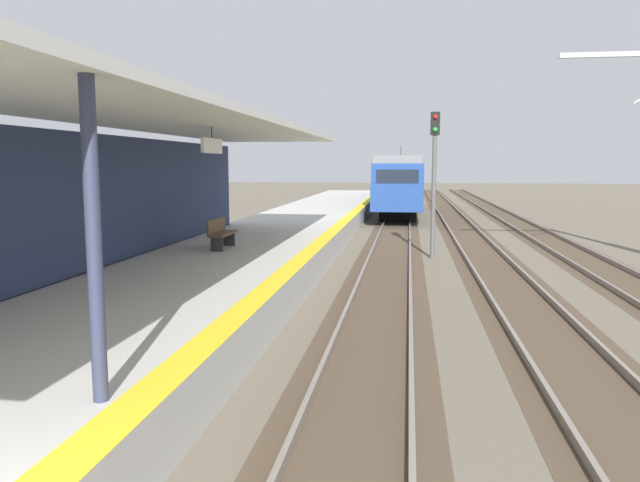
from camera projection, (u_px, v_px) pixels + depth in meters
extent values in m
cube|color=#B7B5AD|center=(245.00, 258.00, 19.11)|extent=(5.00, 80.00, 0.90)
cube|color=yellow|center=(316.00, 245.00, 18.74)|extent=(0.50, 80.00, 0.01)
cube|color=#4C4C4C|center=(66.00, 297.00, 13.61)|extent=(0.50, 24.00, 0.90)
cube|color=navy|center=(61.00, 205.00, 13.35)|extent=(0.40, 24.00, 3.20)
cube|color=silver|center=(163.00, 117.00, 12.78)|extent=(4.40, 24.00, 0.16)
cylinder|color=#2D334C|center=(96.00, 286.00, 6.30)|extent=(0.16, 0.16, 4.27)
cube|color=white|center=(212.00, 146.00, 14.75)|extent=(0.08, 1.40, 0.36)
cylinder|color=#333333|center=(212.00, 133.00, 14.71)|extent=(0.03, 0.03, 0.27)
cube|color=#4C3D2D|center=(390.00, 257.00, 22.47)|extent=(2.34, 120.00, 0.01)
cube|color=slate|center=(371.00, 254.00, 22.56)|extent=(0.08, 120.00, 0.15)
cube|color=slate|center=(410.00, 255.00, 22.36)|extent=(0.08, 120.00, 0.15)
cube|color=#4C3D2D|center=(485.00, 259.00, 21.99)|extent=(2.34, 120.00, 0.01)
cube|color=slate|center=(465.00, 256.00, 22.08)|extent=(0.08, 120.00, 0.15)
cube|color=slate|center=(506.00, 257.00, 21.87)|extent=(0.08, 120.00, 0.15)
cube|color=#4C3D2D|center=(584.00, 261.00, 21.50)|extent=(2.34, 120.00, 0.01)
cube|color=slate|center=(563.00, 258.00, 21.59)|extent=(0.08, 120.00, 0.15)
cube|color=slate|center=(606.00, 259.00, 21.39)|extent=(0.08, 120.00, 0.15)
cube|color=navy|center=(400.00, 183.00, 42.53)|extent=(2.90, 18.00, 2.70)
cube|color=slate|center=(400.00, 160.00, 42.34)|extent=(2.67, 18.00, 0.44)
cube|color=black|center=(397.00, 181.00, 33.63)|extent=(2.32, 0.06, 1.21)
cube|color=navy|center=(397.00, 197.00, 32.97)|extent=(2.78, 1.60, 1.49)
cube|color=black|center=(421.00, 177.00, 42.28)|extent=(0.04, 15.84, 0.86)
cylinder|color=#333333|center=(401.00, 152.00, 45.79)|extent=(0.06, 0.06, 0.90)
cube|color=black|center=(398.00, 214.00, 37.00)|extent=(2.17, 2.20, 0.72)
cube|color=black|center=(400.00, 202.00, 48.49)|extent=(2.17, 2.20, 0.72)
cylinder|color=#4C4C4C|center=(433.00, 197.00, 21.80)|extent=(0.16, 0.16, 4.40)
cube|color=black|center=(435.00, 123.00, 21.48)|extent=(0.32, 0.24, 0.80)
sphere|color=red|center=(436.00, 117.00, 21.31)|extent=(0.16, 0.16, 0.16)
sphere|color=green|center=(435.00, 130.00, 21.37)|extent=(0.16, 0.16, 0.16)
cube|color=#9EA3A8|center=(637.00, 54.00, 19.63)|extent=(4.80, 0.16, 0.16)
cube|color=brown|center=(223.00, 234.00, 18.02)|extent=(0.44, 1.60, 0.06)
cube|color=brown|center=(216.00, 226.00, 18.02)|extent=(0.06, 1.60, 0.40)
cube|color=#333333|center=(217.00, 244.00, 17.46)|extent=(0.36, 0.08, 0.44)
cube|color=#333333|center=(229.00, 239.00, 18.64)|extent=(0.36, 0.08, 0.44)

